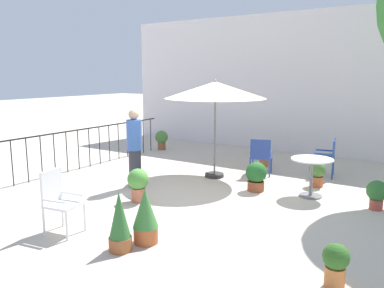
{
  "coord_description": "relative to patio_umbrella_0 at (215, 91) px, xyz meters",
  "views": [
    {
      "loc": [
        4.09,
        -6.42,
        2.36
      ],
      "look_at": [
        0.0,
        -0.1,
        1.0
      ],
      "focal_mm": 36.22,
      "sensor_mm": 36.0,
      "label": 1
    }
  ],
  "objects": [
    {
      "name": "potted_plant_2",
      "position": [
        -0.32,
        -2.33,
        -1.63
      ],
      "size": [
        0.4,
        0.4,
        0.63
      ],
      "color": "#BE694B",
      "rests_on": "ground"
    },
    {
      "name": "potted_plant_0",
      "position": [
        3.5,
        -0.37,
        -1.69
      ],
      "size": [
        0.37,
        0.37,
        0.53
      ],
      "color": "#A5473B",
      "rests_on": "ground"
    },
    {
      "name": "standing_person",
      "position": [
        -1.0,
        -1.63,
        -1.15
      ],
      "size": [
        0.45,
        0.45,
        1.65
      ],
      "color": "#33333D",
      "rests_on": "ground"
    },
    {
      "name": "potted_plant_3",
      "position": [
        2.22,
        0.5,
        -1.7
      ],
      "size": [
        0.35,
        0.35,
        0.55
      ],
      "color": "#AD5431",
      "rests_on": "ground"
    },
    {
      "name": "cafe_table_0",
      "position": [
        2.32,
        -0.27,
        -1.46
      ],
      "size": [
        0.8,
        0.8,
        0.76
      ],
      "color": "white",
      "rests_on": "ground"
    },
    {
      "name": "patio_chair_0",
      "position": [
        0.84,
        0.73,
        -1.5
      ],
      "size": [
        0.61,
        0.61,
        0.88
      ],
      "color": "#2A4197",
      "rests_on": "ground"
    },
    {
      "name": "patio_umbrella_0",
      "position": [
        0.0,
        0.0,
        0.0
      ],
      "size": [
        2.3,
        2.3,
        2.26
      ],
      "color": "#2D2D2D",
      "rests_on": "ground"
    },
    {
      "name": "terrace_railing",
      "position": [
        -3.22,
        -1.22,
        -1.32
      ],
      "size": [
        0.03,
        6.08,
        1.01
      ],
      "color": "black",
      "rests_on": "ground"
    },
    {
      "name": "villa_facade",
      "position": [
        0.23,
        3.92,
        0.09
      ],
      "size": [
        11.06,
        0.3,
        4.18
      ],
      "primitive_type": "cube",
      "color": "silver",
      "rests_on": "ground"
    },
    {
      "name": "potted_plant_1",
      "position": [
        -3.05,
        1.98,
        -1.65
      ],
      "size": [
        0.4,
        0.4,
        0.61
      ],
      "color": "brown",
      "rests_on": "ground"
    },
    {
      "name": "potted_plant_4",
      "position": [
        1.26,
        -0.5,
        -1.68
      ],
      "size": [
        0.43,
        0.43,
        0.6
      ],
      "color": "brown",
      "rests_on": "ground"
    },
    {
      "name": "potted_plant_8",
      "position": [
        3.49,
        -3.41,
        -1.71
      ],
      "size": [
        0.3,
        0.3,
        0.52
      ],
      "color": "#C37039",
      "rests_on": "ground"
    },
    {
      "name": "potted_plant_5",
      "position": [
        0.83,
        -4.04,
        -1.6
      ],
      "size": [
        0.31,
        0.31,
        0.83
      ],
      "color": "#95522C",
      "rests_on": "ground"
    },
    {
      "name": "potted_plant_7",
      "position": [
        0.96,
        -3.65,
        -1.59
      ],
      "size": [
        0.37,
        0.37,
        0.8
      ],
      "color": "#B0562E",
      "rests_on": "ground"
    },
    {
      "name": "ground_plane",
      "position": [
        0.23,
        -1.22,
        -2.0
      ],
      "size": [
        60.0,
        60.0,
        0.0
      ],
      "primitive_type": "plane",
      "color": "beige"
    },
    {
      "name": "potted_plant_6",
      "position": [
        0.56,
        1.62,
        -1.67
      ],
      "size": [
        0.36,
        0.36,
        0.57
      ],
      "color": "#BF6E3E",
      "rests_on": "ground"
    },
    {
      "name": "patio_chair_2",
      "position": [
        -0.37,
        -4.07,
        -1.46
      ],
      "size": [
        0.53,
        0.5,
        0.96
      ],
      "color": "white",
      "rests_on": "ground"
    },
    {
      "name": "patio_chair_1",
      "position": [
        2.2,
        1.44,
        -1.48
      ],
      "size": [
        0.53,
        0.55,
        0.88
      ],
      "color": "#244699",
      "rests_on": "ground"
    }
  ]
}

